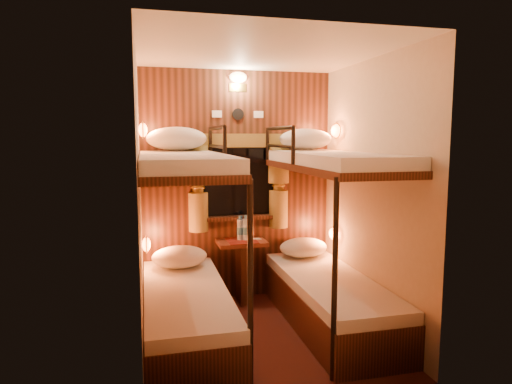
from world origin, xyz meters
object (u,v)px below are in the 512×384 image
object	(u,v)px
bunk_right	(330,266)
bottle_left	(240,230)
bottle_right	(246,229)
bunk_left	(186,276)
table	(242,263)

from	to	relation	value
bunk_right	bottle_left	bearing A→B (deg)	128.74
bottle_right	bunk_left	bearing A→B (deg)	-131.37
table	bunk_right	bearing A→B (deg)	-50.33
bunk_right	table	size ratio (longest dim) A/B	2.90
table	bunk_left	bearing A→B (deg)	-129.67
bunk_right	bottle_left	distance (m)	1.06
bottle_left	bottle_right	bearing A→B (deg)	-21.75
bunk_left	bottle_right	xyz separation A→B (m)	(0.70, 0.79, 0.20)
bunk_right	table	world-z (taller)	bunk_right
bunk_left	table	distance (m)	1.02
bunk_right	bottle_right	bearing A→B (deg)	127.00
bunk_left	bottle_left	distance (m)	1.06
bunk_left	bottle_left	bearing A→B (deg)	51.82
bunk_left	bottle_right	world-z (taller)	bunk_left
bottle_left	bottle_right	size ratio (longest dim) A/B	0.97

